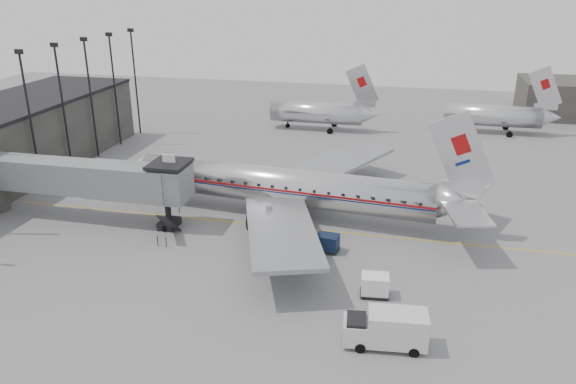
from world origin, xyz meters
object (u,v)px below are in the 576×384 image
airliner (289,187)px  ramp_worker (258,231)px  service_van (386,328)px  baggage_cart_navy (328,243)px  baggage_cart_white (375,285)px

airliner → ramp_worker: 6.50m
service_van → ramp_worker: (-12.21, 13.29, -0.50)m
service_van → airliner: bearing=113.4°
ramp_worker → baggage_cart_navy: bearing=-29.1°
service_van → baggage_cart_navy: 13.58m
airliner → service_van: airliner is taller
ramp_worker → service_van: bearing=-67.7°
ramp_worker → baggage_cart_white: bearing=-53.8°
airliner → ramp_worker: airliner is taller
airliner → baggage_cart_white: (9.49, -13.25, -2.09)m
baggage_cart_navy → baggage_cart_white: (4.57, -6.32, 0.07)m
service_van → baggage_cart_white: 6.10m
baggage_cart_navy → baggage_cart_white: baggage_cart_white is taller
airliner → ramp_worker: size_ratio=23.13×
baggage_cart_navy → ramp_worker: ramp_worker is taller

